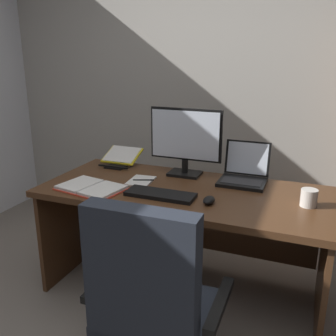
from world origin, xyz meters
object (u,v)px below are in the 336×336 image
office_chair (153,318)px  reading_stand_with_book (121,157)px  notepad (141,181)px  open_binder (91,188)px  keyboard (160,194)px  monitor (185,142)px  laptop (244,174)px  computer_mouse (209,200)px  pen (144,180)px  coffee_mug (309,198)px  desk (187,212)px

office_chair → reading_stand_with_book: size_ratio=3.73×
notepad → open_binder: bearing=-131.9°
keyboard → reading_stand_with_book: size_ratio=1.57×
office_chair → monitor: (-0.24, 1.09, 0.55)m
laptop → computer_mouse: size_ratio=2.88×
open_binder → notepad: open_binder is taller
monitor → pen: size_ratio=3.62×
office_chair → keyboard: size_ratio=2.37×
office_chair → reading_stand_with_book: (-0.77, 1.15, 0.37)m
office_chair → pen: 1.01m
coffee_mug → office_chair: bearing=-126.0°
notepad → coffee_mug: coffee_mug is taller
desk → computer_mouse: bearing=-50.0°
monitor → open_binder: bearing=-132.1°
office_chair → pen: (-0.44, 0.85, 0.33)m
pen → office_chair: bearing=-62.5°
keyboard → open_binder: 0.45m
computer_mouse → reading_stand_with_book: size_ratio=0.39×
laptop → monitor: bearing=-179.4°
coffee_mug → reading_stand_with_book: bearing=166.2°
desk → reading_stand_with_book: reading_stand_with_book is taller
laptop → coffee_mug: laptop is taller
open_binder → notepad: (0.22, 0.25, -0.01)m
desk → office_chair: 0.92m
desk → computer_mouse: size_ratio=17.25×
reading_stand_with_book → computer_mouse: bearing=-31.0°
monitor → laptop: (0.41, 0.00, -0.19)m
monitor → desk: bearing=-65.6°
keyboard → computer_mouse: bearing=0.0°
monitor → laptop: monitor is taller
pen → coffee_mug: bearing=-1.7°
laptop → desk: bearing=-148.4°
computer_mouse → coffee_mug: coffee_mug is taller
desk → computer_mouse: computer_mouse is taller
office_chair → coffee_mug: (0.59, 0.81, 0.36)m
office_chair → laptop: size_ratio=3.32×
computer_mouse → coffee_mug: size_ratio=1.05×
office_chair → keyboard: bearing=109.2°
reading_stand_with_book → pen: size_ratio=1.91×
computer_mouse → keyboard: bearing=180.0°
monitor → reading_stand_with_book: bearing=174.1°
laptop → keyboard: bearing=-132.3°
desk → notepad: (-0.31, -0.05, 0.20)m
monitor → reading_stand_with_book: size_ratio=1.89×
open_binder → office_chair: bearing=-30.6°
office_chair → desk: bearing=98.5°
office_chair → monitor: bearing=101.3°
laptop → keyboard: laptop is taller
notepad → pen: size_ratio=1.50×
desk → office_chair: bearing=-80.7°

